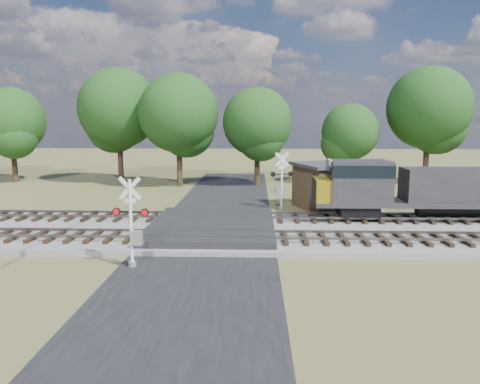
{
  "coord_description": "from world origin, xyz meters",
  "views": [
    {
      "loc": [
        2.5,
        -25.55,
        6.41
      ],
      "look_at": [
        1.54,
        2.0,
        2.16
      ],
      "focal_mm": 35.0,
      "sensor_mm": 36.0,
      "label": 1
    }
  ],
  "objects": [
    {
      "name": "ballast_bed",
      "position": [
        10.0,
        0.5,
        0.15
      ],
      "size": [
        140.0,
        10.0,
        0.3
      ],
      "primitive_type": "cube",
      "color": "gray",
      "rests_on": "ground"
    },
    {
      "name": "crossing_signal_near",
      "position": [
        -2.81,
        -6.04,
        1.68
      ],
      "size": [
        1.63,
        0.38,
        4.04
      ],
      "rotation": [
        0.0,
        0.0,
        -0.12
      ],
      "color": "silver",
      "rests_on": "ground"
    },
    {
      "name": "crossing_panel",
      "position": [
        0.0,
        0.5,
        0.32
      ],
      "size": [
        7.0,
        9.0,
        0.62
      ],
      "primitive_type": "cube",
      "color": "#262628",
      "rests_on": "ground"
    },
    {
      "name": "road",
      "position": [
        0.0,
        0.0,
        0.04
      ],
      "size": [
        7.0,
        60.0,
        0.08
      ],
      "primitive_type": "cube",
      "color": "black",
      "rests_on": "ground"
    },
    {
      "name": "crossing_signal_far",
      "position": [
        4.25,
        7.79,
        1.73
      ],
      "size": [
        1.66,
        0.46,
        4.16
      ],
      "rotation": [
        0.0,
        0.0,
        3.34
      ],
      "color": "silver",
      "rests_on": "ground"
    },
    {
      "name": "ground",
      "position": [
        0.0,
        0.0,
        0.0
      ],
      "size": [
        160.0,
        160.0,
        0.0
      ],
      "primitive_type": "plane",
      "color": "brown",
      "rests_on": "ground"
    },
    {
      "name": "track_near",
      "position": [
        3.12,
        -2.0,
        0.41
      ],
      "size": [
        140.0,
        2.6,
        0.33
      ],
      "color": "black",
      "rests_on": "ballast_bed"
    },
    {
      "name": "treeline",
      "position": [
        6.76,
        21.08,
        7.05
      ],
      "size": [
        83.94,
        11.4,
        11.85
      ],
      "color": "black",
      "rests_on": "ground"
    },
    {
      "name": "track_far",
      "position": [
        3.12,
        3.0,
        0.41
      ],
      "size": [
        140.0,
        2.6,
        0.33
      ],
      "color": "black",
      "rests_on": "ballast_bed"
    },
    {
      "name": "equipment_shed",
      "position": [
        8.04,
        8.35,
        1.68
      ],
      "size": [
        6.2,
        6.2,
        3.32
      ],
      "rotation": [
        0.0,
        0.0,
        0.34
      ],
      "color": "#4D3921",
      "rests_on": "ground"
    }
  ]
}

